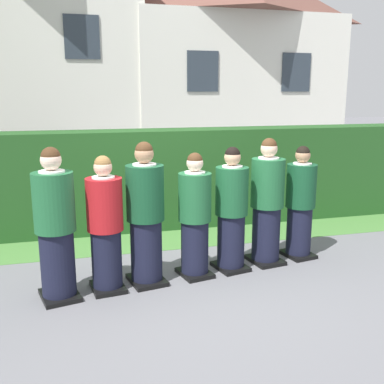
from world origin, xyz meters
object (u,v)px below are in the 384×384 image
student_front_row_0 (55,228)px  student_front_row_5 (267,205)px  student_front_row_3 (195,219)px  student_front_row_4 (231,212)px  student_front_row_6 (300,205)px  student_front_row_2 (146,217)px  student_in_red_blazer (105,228)px

student_front_row_0 → student_front_row_5: bearing=9.0°
student_front_row_3 → student_front_row_5: bearing=10.4°
student_front_row_4 → student_front_row_6: 1.07m
student_front_row_2 → student_front_row_4: size_ratio=1.07×
student_front_row_3 → student_front_row_6: bearing=10.1°
student_front_row_2 → student_front_row_6: (2.15, 0.34, -0.07)m
student_front_row_2 → student_front_row_3: bearing=5.7°
student_front_row_0 → student_front_row_3: 1.62m
student_front_row_6 → student_front_row_2: bearing=-171.1°
student_in_red_blazer → student_front_row_3: 1.08m
student_front_row_5 → student_front_row_6: student_front_row_5 is taller
student_front_row_4 → student_in_red_blazer: bearing=-171.7°
student_front_row_5 → student_front_row_4: bearing=-169.2°
student_front_row_4 → student_front_row_6: student_front_row_4 is taller
student_front_row_3 → student_front_row_6: 1.57m
student_in_red_blazer → student_front_row_2: 0.48m
student_front_row_0 → student_front_row_3: size_ratio=1.09×
student_front_row_5 → student_front_row_3: bearing=-169.6°
student_front_row_2 → student_front_row_6: student_front_row_2 is taller
student_front_row_0 → student_front_row_6: bearing=9.1°
student_front_row_0 → student_front_row_4: (2.10, 0.32, -0.05)m
student_in_red_blazer → student_front_row_2: size_ratio=0.92×
student_front_row_3 → student_front_row_4: student_front_row_4 is taller
student_front_row_0 → student_in_red_blazer: (0.53, 0.09, -0.06)m
student_in_red_blazer → student_front_row_4: student_front_row_4 is taller
student_front_row_4 → student_front_row_5: size_ratio=0.95×
student_front_row_4 → student_front_row_5: 0.54m
student_front_row_5 → student_in_red_blazer: bearing=-171.0°
student_front_row_0 → student_front_row_2: 1.01m
student_front_row_4 → student_front_row_6: bearing=10.2°
student_front_row_2 → student_front_row_3: student_front_row_2 is taller
student_in_red_blazer → student_front_row_0: bearing=-170.9°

